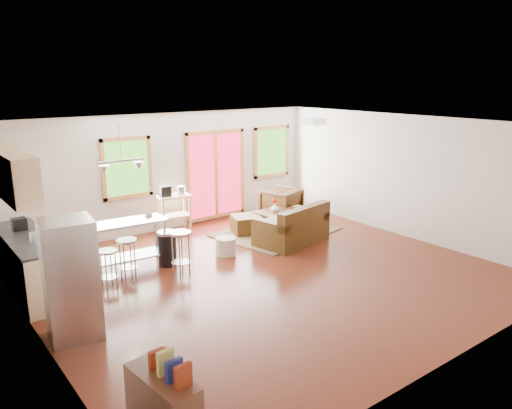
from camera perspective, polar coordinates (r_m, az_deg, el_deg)
floor at (r=8.81m, az=1.19°, el=-8.03°), size 7.50×7.00×0.02m
ceiling at (r=8.18m, az=1.29°, el=9.19°), size 7.50×7.00×0.02m
back_wall at (r=11.30m, az=-9.90°, el=3.71°), size 7.50×0.02×2.60m
left_wall at (r=6.83m, az=-24.42°, el=-4.41°), size 0.02×7.00×2.60m
right_wall at (r=11.08m, az=16.68°, el=3.11°), size 0.02×7.00×2.60m
front_wall at (r=6.17m, az=22.02°, el=-6.10°), size 7.50×0.02×2.60m
window_left at (r=10.81m, az=-14.53°, el=4.06°), size 1.10×0.05×1.30m
french_doors at (r=11.88m, az=-4.61°, el=3.41°), size 1.60×0.05×2.10m
window_right at (r=12.80m, az=1.81°, el=6.05°), size 1.10×0.05×1.30m
rug at (r=11.09m, az=2.33°, el=-3.16°), size 2.76×2.32×0.02m
loveseat at (r=10.34m, az=4.26°, el=-2.68°), size 1.68×1.15×0.82m
coffee_table at (r=11.31m, az=2.59°, el=-0.96°), size 1.08×0.69×0.42m
armchair at (r=12.05m, az=2.85°, el=0.24°), size 0.98×0.94×0.82m
ottoman at (r=10.98m, az=-1.11°, el=-2.30°), size 0.75×0.75×0.40m
pouf at (r=9.69m, az=-3.49°, el=-4.79°), size 0.46×0.46×0.35m
vase at (r=11.19m, az=2.16°, el=-0.29°), size 0.23×0.24×0.33m
book at (r=11.44m, az=4.29°, el=0.06°), size 0.19×0.09×0.26m
cabinets at (r=8.59m, az=-25.02°, el=-3.40°), size 0.64×2.24×2.30m
refrigerator at (r=6.95m, az=-20.35°, el=-8.03°), size 0.72×0.70×1.61m
island at (r=9.12m, az=-14.61°, el=-3.58°), size 1.44×0.66×0.89m
cup at (r=8.89m, az=-12.17°, el=-1.19°), size 0.15×0.13×0.13m
bar_stool_a at (r=8.39m, az=-16.56°, el=-6.13°), size 0.34×0.34×0.67m
bar_stool_b at (r=8.67m, az=-14.52°, el=-5.04°), size 0.36×0.36×0.72m
bar_stool_c at (r=8.67m, az=-8.63°, el=-4.38°), size 0.42×0.42×0.79m
trash_can at (r=9.26m, az=-10.12°, el=-4.92°), size 0.35×0.35×0.64m
kitchen_cart at (r=11.01m, az=-9.50°, el=0.44°), size 0.77×0.57×1.08m
ceiling_flush at (r=9.69m, az=6.57°, el=9.43°), size 0.35×0.35×0.12m
pendant_light at (r=8.62m, az=-15.10°, el=4.18°), size 0.80×0.18×0.79m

